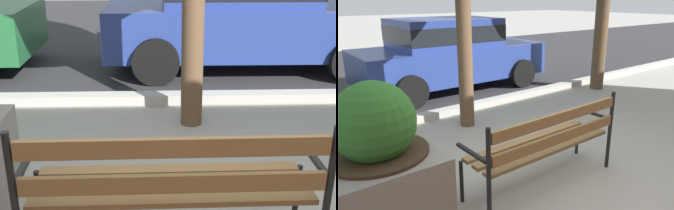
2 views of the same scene
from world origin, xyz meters
The scene contains 4 objects.
street_surface centered at (0.00, 7.50, 0.00)m, with size 60.00×9.00×0.01m, color #2D2D30.
curb_stone centered at (0.00, 2.90, 0.06)m, with size 60.00×0.20×0.12m, color #B2AFA8.
park_bench centered at (-0.17, 0.17, 0.54)m, with size 1.81×0.55×0.95m.
parked_car_blue centered at (1.04, 4.45, 0.84)m, with size 4.11×1.94×1.56m.
Camera 1 is at (-0.27, -2.10, 1.90)m, focal length 47.09 mm.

